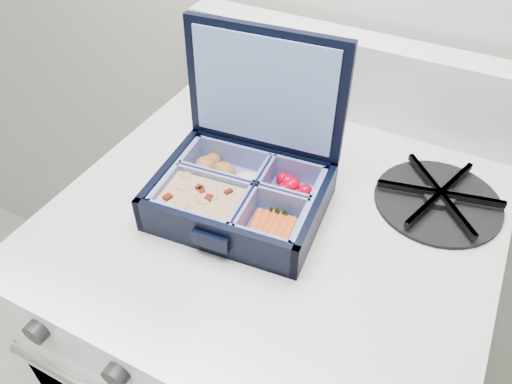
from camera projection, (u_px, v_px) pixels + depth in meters
The scene contains 5 objects.
stove at pixel (274, 361), 0.92m from camera, with size 0.54×0.54×0.81m, color silver, non-canonical shape.
bento_box at pixel (240, 196), 0.62m from camera, with size 0.20×0.16×0.05m, color black, non-canonical shape.
burner_grate at pixel (439, 196), 0.64m from camera, with size 0.16×0.16×0.02m, color black.
burner_grate_rear at pixel (260, 119), 0.77m from camera, with size 0.15×0.15×0.02m, color black.
fork at pixel (281, 160), 0.70m from camera, with size 0.02×0.18×0.01m, color silver, non-canonical shape.
Camera 1 is at (0.01, 1.28, 1.25)m, focal length 35.00 mm.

